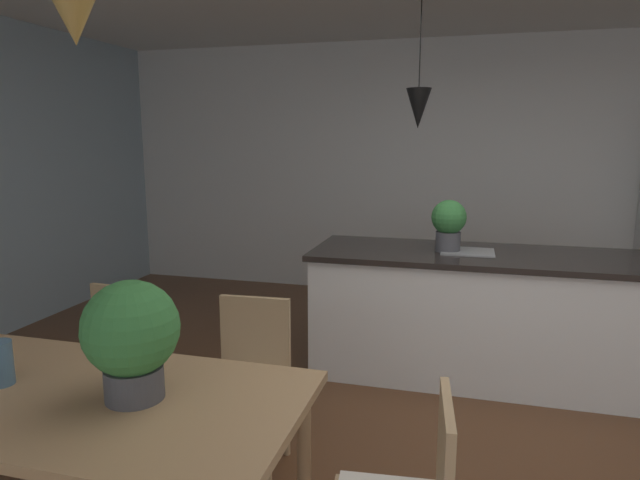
% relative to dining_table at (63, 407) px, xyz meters
% --- Properties ---
extents(ground_plane, '(10.00, 8.40, 0.04)m').
position_rel_dining_table_xyz_m(ground_plane, '(1.65, 1.12, -0.69)').
color(ground_plane, brown).
extents(wall_back_kitchen, '(10.00, 0.12, 2.70)m').
position_rel_dining_table_xyz_m(wall_back_kitchen, '(1.65, 4.38, 0.68)').
color(wall_back_kitchen, silver).
rests_on(wall_back_kitchen, ground_plane).
extents(dining_table, '(1.87, 0.89, 0.73)m').
position_rel_dining_table_xyz_m(dining_table, '(0.00, 0.00, 0.00)').
color(dining_table, tan).
rests_on(dining_table, ground_plane).
extents(chair_far_right, '(0.42, 0.42, 0.87)m').
position_rel_dining_table_xyz_m(chair_far_right, '(0.42, 0.82, -0.19)').
color(chair_far_right, tan).
rests_on(chair_far_right, ground_plane).
extents(chair_far_left, '(0.43, 0.43, 0.87)m').
position_rel_dining_table_xyz_m(chair_far_left, '(-0.42, 0.82, -0.19)').
color(chair_far_left, tan).
rests_on(chair_far_left, ground_plane).
extents(kitchen_island, '(2.32, 0.86, 0.91)m').
position_rel_dining_table_xyz_m(kitchen_island, '(1.55, 2.28, -0.20)').
color(kitchen_island, white).
rests_on(kitchen_island, ground_plane).
extents(pendant_over_table, '(0.20, 0.20, 0.71)m').
position_rel_dining_table_xyz_m(pendant_over_table, '(0.15, 0.04, 1.44)').
color(pendant_over_table, black).
extents(pendant_over_island_main, '(0.17, 0.17, 0.95)m').
position_rel_dining_table_xyz_m(pendant_over_island_main, '(1.10, 2.28, 1.22)').
color(pendant_over_island_main, black).
extents(potted_plant_on_island, '(0.24, 0.24, 0.36)m').
position_rel_dining_table_xyz_m(potted_plant_on_island, '(1.34, 2.28, 0.44)').
color(potted_plant_on_island, '#4C4C51').
rests_on(potted_plant_on_island, kitchen_island).
extents(potted_plant_on_table, '(0.35, 0.35, 0.45)m').
position_rel_dining_table_xyz_m(potted_plant_on_table, '(0.31, 0.02, 0.32)').
color(potted_plant_on_table, '#4C4C51').
rests_on(potted_plant_on_table, dining_table).
extents(vase_on_dining_table, '(0.10, 0.10, 0.17)m').
position_rel_dining_table_xyz_m(vase_on_dining_table, '(-0.27, -0.01, 0.15)').
color(vase_on_dining_table, slate).
rests_on(vase_on_dining_table, dining_table).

